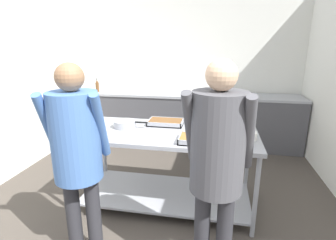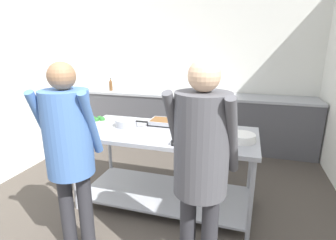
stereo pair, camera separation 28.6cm
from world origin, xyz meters
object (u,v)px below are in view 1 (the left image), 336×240
serving_tray_roast (166,122)px  guest_serving_left (77,146)px  broccoli_bowl (95,124)px  water_bottle (97,86)px  sauce_pan (125,124)px  serving_tray_vegetables (202,140)px  plate_stack (243,135)px  guest_serving_right (217,154)px

serving_tray_roast → guest_serving_left: size_ratio=0.24×
broccoli_bowl → water_bottle: 2.08m
sauce_pan → serving_tray_vegetables: 0.93m
serving_tray_vegetables → water_bottle: size_ratio=1.81×
serving_tray_roast → water_bottle: (-1.62, 1.64, 0.14)m
guest_serving_left → water_bottle: guest_serving_left is taller
broccoli_bowl → water_bottle: size_ratio=0.87×
serving_tray_vegetables → plate_stack: bearing=25.4°
plate_stack → guest_serving_right: 0.88m
broccoli_bowl → plate_stack: bearing=-2.7°
plate_stack → water_bottle: 3.16m
plate_stack → guest_serving_left: (-1.31, -0.83, 0.10)m
guest_serving_left → water_bottle: size_ratio=6.74×
serving_tray_roast → guest_serving_left: (-0.47, -1.15, 0.12)m
broccoli_bowl → serving_tray_roast: broccoli_bowl is taller
sauce_pan → serving_tray_vegetables: bearing=-19.2°
broccoli_bowl → plate_stack: 1.61m
water_bottle → guest_serving_right: bearing=-51.6°
broccoli_bowl → serving_tray_roast: bearing=17.8°
sauce_pan → serving_tray_vegetables: size_ratio=0.88×
serving_tray_roast → plate_stack: size_ratio=1.47×
sauce_pan → plate_stack: size_ratio=1.43×
plate_stack → water_bottle: water_bottle is taller
sauce_pan → serving_tray_vegetables: (0.88, -0.31, -0.02)m
broccoli_bowl → water_bottle: (-0.86, 1.89, 0.13)m
serving_tray_roast → guest_serving_left: 1.24m
sauce_pan → guest_serving_left: size_ratio=0.24×
broccoli_bowl → plate_stack: size_ratio=0.78×
sauce_pan → serving_tray_roast: (0.43, 0.20, -0.02)m
broccoli_bowl → serving_tray_roast: 0.80m
serving_tray_vegetables → guest_serving_right: bearing=-77.9°
guest_serving_left → plate_stack: bearing=32.2°
sauce_pan → plate_stack: bearing=-5.4°
plate_stack → guest_serving_left: guest_serving_left is taller
serving_tray_roast → guest_serving_right: bearing=-62.8°
broccoli_bowl → guest_serving_left: size_ratio=0.13×
serving_tray_roast → sauce_pan: bearing=-155.0°
sauce_pan → broccoli_bowl: bearing=-172.2°
guest_serving_left → serving_tray_vegetables: bearing=34.9°
plate_stack → guest_serving_right: (-0.25, -0.84, 0.13)m
broccoli_bowl → guest_serving_left: guest_serving_left is taller
sauce_pan → guest_serving_right: bearing=-43.2°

